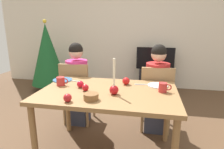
% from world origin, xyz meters
% --- Properties ---
extents(back_wall, '(6.40, 0.10, 2.60)m').
position_xyz_m(back_wall, '(0.00, 2.60, 1.30)').
color(back_wall, beige).
rests_on(back_wall, ground).
extents(dining_table, '(1.40, 0.90, 0.75)m').
position_xyz_m(dining_table, '(0.00, 0.00, 0.67)').
color(dining_table, olive).
rests_on(dining_table, ground).
extents(chair_left, '(0.40, 0.40, 0.90)m').
position_xyz_m(chair_left, '(-0.59, 0.61, 0.51)').
color(chair_left, '#99754C').
rests_on(chair_left, ground).
extents(chair_right, '(0.40, 0.40, 0.90)m').
position_xyz_m(chair_right, '(0.51, 0.61, 0.51)').
color(chair_right, '#99754C').
rests_on(chair_right, ground).
extents(person_left_child, '(0.30, 0.30, 1.17)m').
position_xyz_m(person_left_child, '(-0.59, 0.64, 0.57)').
color(person_left_child, '#33384C').
rests_on(person_left_child, ground).
extents(person_right_child, '(0.30, 0.30, 1.17)m').
position_xyz_m(person_right_child, '(0.51, 0.64, 0.57)').
color(person_right_child, '#33384C').
rests_on(person_right_child, ground).
extents(tv_stand, '(0.64, 0.40, 0.48)m').
position_xyz_m(tv_stand, '(0.52, 2.30, 0.24)').
color(tv_stand, black).
rests_on(tv_stand, ground).
extents(tv, '(0.79, 0.05, 0.46)m').
position_xyz_m(tv, '(0.52, 2.30, 0.71)').
color(tv, black).
rests_on(tv, tv_stand).
extents(christmas_tree, '(0.74, 0.74, 1.51)m').
position_xyz_m(christmas_tree, '(-1.75, 1.94, 0.78)').
color(christmas_tree, brown).
rests_on(christmas_tree, ground).
extents(candle_centerpiece, '(0.09, 0.09, 0.35)m').
position_xyz_m(candle_centerpiece, '(0.08, -0.10, 0.82)').
color(candle_centerpiece, red).
rests_on(candle_centerpiece, dining_table).
extents(plate_left, '(0.23, 0.23, 0.01)m').
position_xyz_m(plate_left, '(-0.62, 0.26, 0.76)').
color(plate_left, teal).
rests_on(plate_left, dining_table).
extents(plate_right, '(0.22, 0.22, 0.01)m').
position_xyz_m(plate_right, '(0.51, 0.26, 0.76)').
color(plate_right, silver).
rests_on(plate_right, dining_table).
extents(mug_left, '(0.13, 0.09, 0.10)m').
position_xyz_m(mug_left, '(-0.55, 0.07, 0.80)').
color(mug_left, '#B72D2D').
rests_on(mug_left, dining_table).
extents(mug_right, '(0.13, 0.09, 0.09)m').
position_xyz_m(mug_right, '(0.55, 0.07, 0.80)').
color(mug_right, '#B72D2D').
rests_on(mug_right, dining_table).
extents(fork_left, '(0.18, 0.05, 0.01)m').
position_xyz_m(fork_left, '(-0.46, 0.25, 0.75)').
color(fork_left, silver).
rests_on(fork_left, dining_table).
extents(fork_right, '(0.18, 0.04, 0.01)m').
position_xyz_m(fork_right, '(0.34, 0.27, 0.75)').
color(fork_right, silver).
rests_on(fork_right, dining_table).
extents(bowl_walnuts, '(0.14, 0.14, 0.06)m').
position_xyz_m(bowl_walnuts, '(-0.10, -0.27, 0.78)').
color(bowl_walnuts, brown).
rests_on(bowl_walnuts, dining_table).
extents(apple_near_candle, '(0.07, 0.07, 0.07)m').
position_xyz_m(apple_near_candle, '(-0.29, -0.36, 0.79)').
color(apple_near_candle, '#AC1C20').
rests_on(apple_near_candle, dining_table).
extents(apple_by_left_plate, '(0.08, 0.08, 0.08)m').
position_xyz_m(apple_by_left_plate, '(0.15, 0.24, 0.79)').
color(apple_by_left_plate, red).
rests_on(apple_by_left_plate, dining_table).
extents(apple_by_right_mug, '(0.07, 0.07, 0.07)m').
position_xyz_m(apple_by_right_mug, '(-0.23, -0.05, 0.79)').
color(apple_by_right_mug, '#B4141B').
rests_on(apple_by_right_mug, dining_table).
extents(apple_far_edge, '(0.07, 0.07, 0.07)m').
position_xyz_m(apple_far_edge, '(-0.31, 0.04, 0.79)').
color(apple_far_edge, red).
rests_on(apple_far_edge, dining_table).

